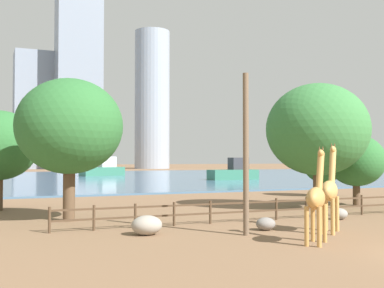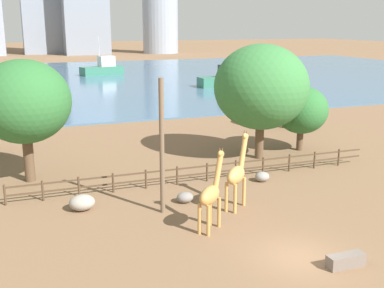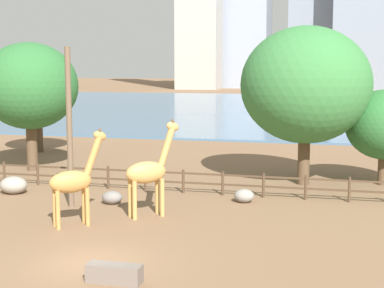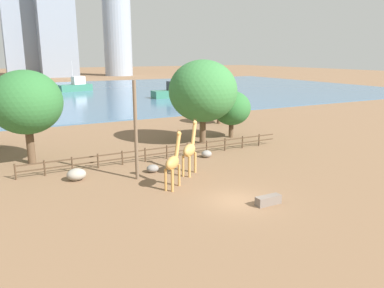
# 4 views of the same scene
# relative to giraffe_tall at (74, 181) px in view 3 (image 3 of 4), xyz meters

# --- Properties ---
(ground_plane) EXTENTS (400.00, 400.00, 0.00)m
(ground_plane) POSITION_rel_giraffe_tall_xyz_m (2.70, 75.54, -1.98)
(ground_plane) COLOR brown
(harbor_water) EXTENTS (180.00, 86.00, 0.20)m
(harbor_water) POSITION_rel_giraffe_tall_xyz_m (2.70, 72.54, -1.88)
(harbor_water) COLOR #476B8C
(harbor_water) RESTS_ON ground
(giraffe_tall) EXTENTS (2.31, 2.13, 4.26)m
(giraffe_tall) POSITION_rel_giraffe_tall_xyz_m (0.00, 0.00, 0.00)
(giraffe_tall) COLOR #C18C47
(giraffe_tall) RESTS_ON ground
(giraffe_companion) EXTENTS (2.39, 2.20, 4.51)m
(giraffe_companion) POSITION_rel_giraffe_tall_xyz_m (2.63, 2.35, 0.11)
(giraffe_companion) COLOR tan
(giraffe_companion) RESTS_ON ground
(utility_pole) EXTENTS (0.28, 0.28, 7.83)m
(utility_pole) POSITION_rel_giraffe_tall_xyz_m (-1.69, 3.17, 1.93)
(utility_pole) COLOR brown
(utility_pole) RESTS_ON ground
(boulder_near_fence) EXTENTS (1.04, 0.88, 0.66)m
(boulder_near_fence) POSITION_rel_giraffe_tall_xyz_m (0.05, 4.21, -1.65)
(boulder_near_fence) COLOR gray
(boulder_near_fence) RESTS_ON ground
(boulder_by_pole) EXTENTS (1.02, 0.91, 0.68)m
(boulder_by_pole) POSITION_rel_giraffe_tall_xyz_m (6.45, 6.17, -1.64)
(boulder_by_pole) COLOR gray
(boulder_by_pole) RESTS_ON ground
(boulder_small) EXTENTS (1.51, 1.26, 0.95)m
(boulder_small) POSITION_rel_giraffe_tall_xyz_m (-6.05, 5.12, -1.51)
(boulder_small) COLOR gray
(boulder_small) RESTS_ON ground
(feeding_trough) EXTENTS (1.80, 0.60, 0.60)m
(feeding_trough) POSITION_rel_giraffe_tall_xyz_m (4.17, -5.90, -1.68)
(feeding_trough) COLOR #72665B
(feeding_trough) RESTS_ON ground
(enclosure_fence) EXTENTS (26.12, 0.14, 1.30)m
(enclosure_fence) POSITION_rel_giraffe_tall_xyz_m (2.31, 7.54, -1.22)
(enclosure_fence) COLOR #4C3826
(enclosure_fence) RESTS_ON ground
(tree_left_large) EXTENTS (7.50, 7.50, 9.19)m
(tree_left_large) POSITION_rel_giraffe_tall_xyz_m (9.08, 11.59, 3.82)
(tree_left_large) COLOR brown
(tree_left_large) RESTS_ON ground
(tree_center_broad) EXTENTS (6.29, 6.29, 8.43)m
(tree_center_broad) POSITION_rel_giraffe_tall_xyz_m (-8.69, 11.88, 3.59)
(tree_center_broad) COLOR brown
(tree_center_broad) RESTS_ON ground
(tree_left_small) EXTENTS (5.51, 5.51, 7.10)m
(tree_left_small) POSITION_rel_giraffe_tall_xyz_m (-12.42, 19.61, 2.62)
(tree_left_small) COLOR brown
(tree_left_small) RESTS_ON ground
(boat_ferry) EXTENTS (9.26, 5.33, 7.87)m
(boat_ferry) POSITION_rel_giraffe_tall_xyz_m (8.50, 79.14, -0.47)
(boat_ferry) COLOR #337259
(boat_ferry) RESTS_ON harbor_water
(skyline_tower_needle) EXTENTS (13.50, 13.37, 41.49)m
(skyline_tower_needle) POSITION_rel_giraffe_tall_xyz_m (2.06, 162.71, 18.76)
(skyline_tower_needle) COLOR gray
(skyline_tower_needle) RESTS_ON ground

